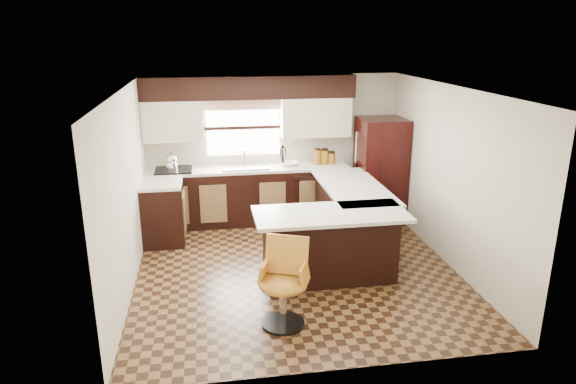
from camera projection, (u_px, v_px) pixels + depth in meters
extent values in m
plane|color=#49301A|center=(296.00, 269.00, 6.94)|extent=(4.40, 4.40, 0.00)
plane|color=silver|center=(297.00, 89.00, 6.22)|extent=(4.40, 4.40, 0.00)
plane|color=beige|center=(273.00, 147.00, 8.65)|extent=(4.40, 0.00, 4.40)
plane|color=beige|center=(340.00, 254.00, 4.51)|extent=(4.40, 0.00, 4.40)
plane|color=beige|center=(127.00, 192.00, 6.26)|extent=(0.00, 4.40, 4.40)
plane|color=beige|center=(450.00, 177.00, 6.90)|extent=(0.00, 4.40, 4.40)
cube|color=black|center=(249.00, 196.00, 8.52)|extent=(3.30, 0.60, 0.90)
cube|color=black|center=(164.00, 214.00, 7.70)|extent=(0.60, 0.70, 0.90)
cube|color=silver|center=(249.00, 169.00, 8.38)|extent=(3.30, 0.60, 0.04)
cube|color=silver|center=(161.00, 184.00, 7.56)|extent=(0.60, 0.70, 0.04)
cube|color=black|center=(249.00, 87.00, 8.12)|extent=(3.40, 0.35, 0.36)
cube|color=beige|center=(173.00, 121.00, 8.08)|extent=(0.94, 0.35, 0.64)
cube|color=beige|center=(315.00, 117.00, 8.43)|extent=(1.14, 0.35, 0.64)
cube|color=white|center=(243.00, 128.00, 8.45)|extent=(1.20, 0.02, 0.90)
cube|color=#D19B93|center=(243.00, 104.00, 8.29)|extent=(1.30, 0.06, 0.18)
cube|color=#B2B2B7|center=(246.00, 167.00, 8.34)|extent=(0.75, 0.45, 0.03)
cube|color=black|center=(312.00, 200.00, 8.41)|extent=(0.58, 0.03, 0.78)
cube|color=black|center=(174.00, 170.00, 8.17)|extent=(0.58, 0.50, 0.02)
cube|color=black|center=(349.00, 218.00, 7.53)|extent=(0.60, 1.95, 0.90)
cube|color=black|center=(330.00, 247.00, 6.53)|extent=(1.65, 0.60, 0.90)
cube|color=silver|center=(353.00, 187.00, 7.39)|extent=(0.84, 1.95, 0.04)
cube|color=silver|center=(331.00, 214.00, 6.30)|extent=(1.89, 0.84, 0.04)
cube|color=black|center=(380.00, 170.00, 8.49)|extent=(0.74, 0.71, 1.73)
cylinder|color=silver|center=(282.00, 157.00, 8.41)|extent=(0.13, 0.13, 0.31)
imported|color=white|center=(290.00, 164.00, 8.47)|extent=(0.33, 0.33, 0.07)
cylinder|color=brown|center=(317.00, 157.00, 8.53)|extent=(0.12, 0.12, 0.24)
cylinder|color=brown|center=(324.00, 157.00, 8.55)|extent=(0.14, 0.14, 0.23)
cylinder|color=brown|center=(331.00, 158.00, 8.58)|extent=(0.12, 0.12, 0.18)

